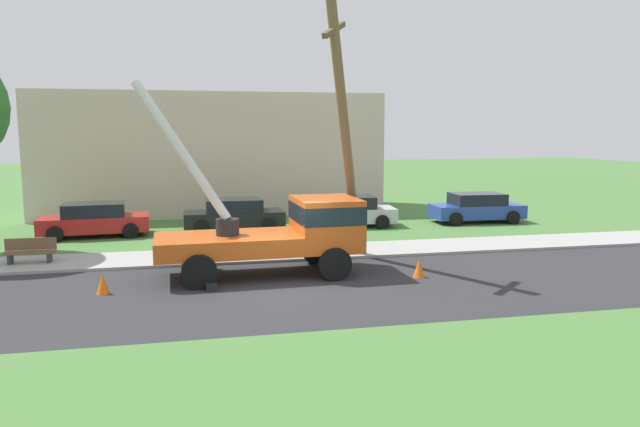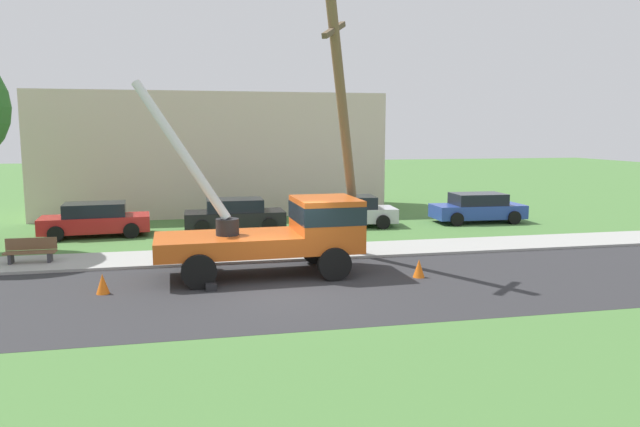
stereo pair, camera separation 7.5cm
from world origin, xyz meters
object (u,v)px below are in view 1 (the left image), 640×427
at_px(leaning_utility_pole, 345,132).
at_px(traffic_cone_ahead, 419,268).
at_px(parked_sedan_blue, 477,208).
at_px(traffic_cone_behind, 103,284).
at_px(park_bench, 30,252).
at_px(parked_sedan_red, 95,220).
at_px(utility_truck, 285,229).
at_px(parked_sedan_silver, 347,211).
at_px(parked_sedan_black, 234,215).

height_order(leaning_utility_pole, traffic_cone_ahead, leaning_utility_pole).
height_order(leaning_utility_pole, parked_sedan_blue, leaning_utility_pole).
bearing_deg(traffic_cone_ahead, traffic_cone_behind, 179.53).
relative_size(parked_sedan_blue, park_bench, 2.79).
bearing_deg(park_bench, parked_sedan_red, 76.82).
relative_size(utility_truck, traffic_cone_ahead, 12.22).
bearing_deg(parked_sedan_silver, parked_sedan_black, 179.96).
relative_size(traffic_cone_ahead, parked_sedan_blue, 0.13).
distance_m(leaning_utility_pole, park_bench, 11.14).
relative_size(leaning_utility_pole, traffic_cone_ahead, 15.31).
bearing_deg(parked_sedan_red, traffic_cone_behind, -80.52).
bearing_deg(leaning_utility_pole, parked_sedan_red, 140.67).
distance_m(parked_sedan_red, parked_sedan_silver, 11.13).
bearing_deg(leaning_utility_pole, parked_sedan_silver, 74.29).
height_order(leaning_utility_pole, park_bench, leaning_utility_pole).
distance_m(traffic_cone_behind, parked_sedan_silver, 13.67).
xyz_separation_m(parked_sedan_black, parked_sedan_blue, (11.76, -0.09, 0.00)).
bearing_deg(parked_sedan_red, park_bench, -103.18).
bearing_deg(parked_sedan_blue, parked_sedan_silver, 179.23).
height_order(utility_truck, parked_sedan_black, utility_truck).
distance_m(utility_truck, park_bench, 8.66).
bearing_deg(parked_sedan_silver, parked_sedan_red, -178.54).
height_order(parked_sedan_silver, park_bench, parked_sedan_silver).
xyz_separation_m(utility_truck, traffic_cone_ahead, (3.90, -1.35, -1.13)).
height_order(leaning_utility_pole, traffic_cone_behind, leaning_utility_pole).
relative_size(traffic_cone_ahead, parked_sedan_red, 0.12).
bearing_deg(parked_sedan_blue, parked_sedan_red, -179.36).
bearing_deg(parked_sedan_red, leaning_utility_pole, -39.33).
bearing_deg(park_bench, parked_sedan_blue, 16.32).
bearing_deg(traffic_cone_behind, parked_sedan_silver, 45.76).
xyz_separation_m(utility_truck, parked_sedan_silver, (4.27, 8.51, -0.70)).
xyz_separation_m(traffic_cone_ahead, parked_sedan_black, (-4.88, 9.87, 0.43)).
distance_m(parked_sedan_black, parked_sedan_silver, 5.25).
bearing_deg(parked_sedan_black, parked_sedan_blue, -0.44).
xyz_separation_m(leaning_utility_pole, parked_sedan_blue, (8.66, 7.55, -3.67)).
bearing_deg(leaning_utility_pole, traffic_cone_behind, -163.73).
bearing_deg(traffic_cone_behind, parked_sedan_black, 66.38).
distance_m(utility_truck, parked_sedan_silver, 9.55).
bearing_deg(traffic_cone_ahead, parked_sedan_red, 138.28).
distance_m(parked_sedan_red, park_bench, 5.48).
bearing_deg(traffic_cone_behind, parked_sedan_blue, 31.17).
relative_size(utility_truck, park_bench, 4.28).
bearing_deg(traffic_cone_behind, traffic_cone_ahead, -0.47).
relative_size(traffic_cone_behind, parked_sedan_blue, 0.13).
xyz_separation_m(parked_sedan_red, parked_sedan_silver, (11.12, 0.28, 0.00)).
bearing_deg(leaning_utility_pole, parked_sedan_black, 112.11).
xyz_separation_m(parked_sedan_blue, park_bench, (-18.88, -5.53, -0.25)).
distance_m(parked_sedan_red, parked_sedan_black, 5.88).
xyz_separation_m(traffic_cone_ahead, parked_sedan_blue, (6.88, 9.78, 0.43)).
height_order(utility_truck, leaning_utility_pole, leaning_utility_pole).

